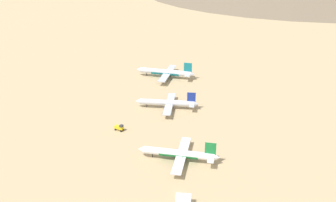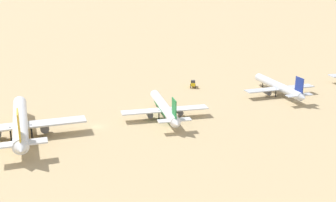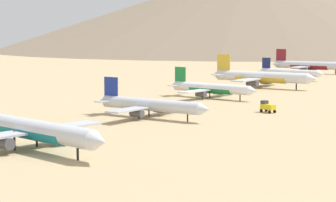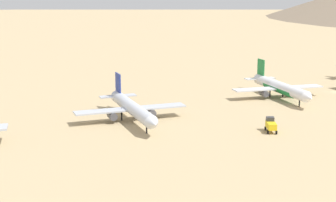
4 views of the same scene
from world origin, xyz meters
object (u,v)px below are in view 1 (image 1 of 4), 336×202
at_px(parked_jet_1, 168,103).
at_px(service_truck, 119,127).
at_px(parked_jet_2, 179,154).
at_px(parked_jet_0, 166,72).

distance_m(parked_jet_1, service_truck, 40.97).
height_order(parked_jet_1, parked_jet_2, parked_jet_2).
distance_m(parked_jet_0, service_truck, 89.65).
bearing_deg(parked_jet_1, parked_jet_0, -82.32).
xyz_separation_m(parked_jet_0, parked_jet_2, (-19.62, 115.00, -0.58)).
height_order(parked_jet_0, parked_jet_1, parked_jet_0).
distance_m(parked_jet_1, parked_jet_2, 60.65).
relative_size(parked_jet_0, service_truck, 8.49).
bearing_deg(parked_jet_0, parked_jet_2, 99.68).
xyz_separation_m(parked_jet_0, service_truck, (17.64, 87.87, -2.56)).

